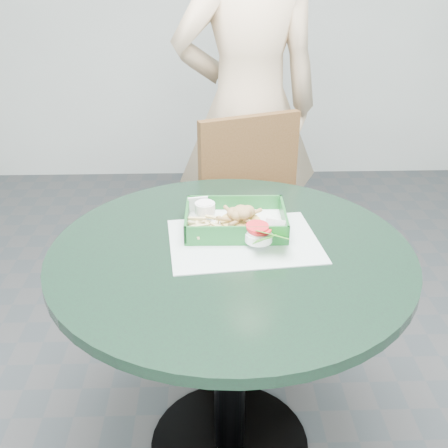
{
  "coord_description": "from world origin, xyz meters",
  "views": [
    {
      "loc": [
        -0.06,
        -1.23,
        1.48
      ],
      "look_at": [
        -0.02,
        0.1,
        0.79
      ],
      "focal_mm": 42.0,
      "sensor_mm": 36.0,
      "label": 1
    }
  ],
  "objects_px": {
    "cafe_table": "(230,305)",
    "dining_chair": "(250,220)",
    "food_basket": "(235,230)",
    "diner_person": "(249,73)",
    "crab_sandwich": "(240,222)",
    "sauce_ramekin": "(205,214)"
  },
  "relations": [
    {
      "from": "cafe_table",
      "to": "dining_chair",
      "type": "xyz_separation_m",
      "value": [
        0.11,
        0.63,
        -0.05
      ]
    },
    {
      "from": "dining_chair",
      "to": "food_basket",
      "type": "height_order",
      "value": "dining_chair"
    },
    {
      "from": "dining_chair",
      "to": "cafe_table",
      "type": "bearing_deg",
      "value": -120.53
    },
    {
      "from": "diner_person",
      "to": "crab_sandwich",
      "type": "xyz_separation_m",
      "value": [
        -0.09,
        -0.9,
        -0.24
      ]
    },
    {
      "from": "cafe_table",
      "to": "dining_chair",
      "type": "distance_m",
      "value": 0.64
    },
    {
      "from": "crab_sandwich",
      "to": "sauce_ramekin",
      "type": "relative_size",
      "value": 1.92
    },
    {
      "from": "diner_person",
      "to": "crab_sandwich",
      "type": "bearing_deg",
      "value": 76.19
    },
    {
      "from": "food_basket",
      "to": "crab_sandwich",
      "type": "distance_m",
      "value": 0.04
    },
    {
      "from": "diner_person",
      "to": "sauce_ramekin",
      "type": "height_order",
      "value": "diner_person"
    },
    {
      "from": "dining_chair",
      "to": "crab_sandwich",
      "type": "xyz_separation_m",
      "value": [
        -0.07,
        -0.54,
        0.27
      ]
    },
    {
      "from": "diner_person",
      "to": "crab_sandwich",
      "type": "height_order",
      "value": "diner_person"
    },
    {
      "from": "cafe_table",
      "to": "diner_person",
      "type": "distance_m",
      "value": 1.1
    },
    {
      "from": "cafe_table",
      "to": "food_basket",
      "type": "xyz_separation_m",
      "value": [
        0.02,
        0.11,
        0.19
      ]
    },
    {
      "from": "food_basket",
      "to": "sauce_ramekin",
      "type": "bearing_deg",
      "value": 155.02
    },
    {
      "from": "cafe_table",
      "to": "dining_chair",
      "type": "height_order",
      "value": "dining_chair"
    },
    {
      "from": "cafe_table",
      "to": "crab_sandwich",
      "type": "relative_size",
      "value": 8.59
    },
    {
      "from": "diner_person",
      "to": "sauce_ramekin",
      "type": "xyz_separation_m",
      "value": [
        -0.19,
        -0.84,
        -0.24
      ]
    },
    {
      "from": "cafe_table",
      "to": "sauce_ramekin",
      "type": "relative_size",
      "value": 16.52
    },
    {
      "from": "cafe_table",
      "to": "crab_sandwich",
      "type": "height_order",
      "value": "crab_sandwich"
    },
    {
      "from": "diner_person",
      "to": "food_basket",
      "type": "bearing_deg",
      "value": 75.27
    },
    {
      "from": "cafe_table",
      "to": "dining_chair",
      "type": "bearing_deg",
      "value": 80.55
    },
    {
      "from": "diner_person",
      "to": "crab_sandwich",
      "type": "distance_m",
      "value": 0.93
    }
  ]
}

